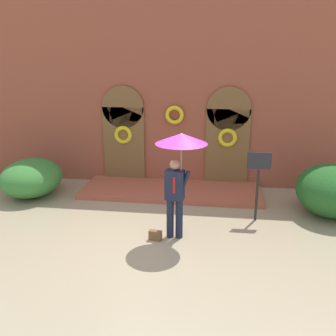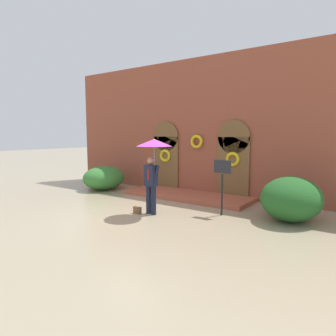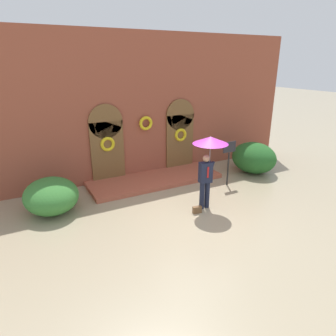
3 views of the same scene
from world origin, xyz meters
The scene contains 7 objects.
ground_plane centered at (0.00, 0.00, 0.00)m, with size 80.00×80.00×0.00m, color tan.
building_facade centered at (0.00, 4.15, 2.68)m, with size 14.00×2.30×5.60m.
person_with_umbrella centered at (0.54, 0.28, 1.91)m, with size 1.10×1.10×2.36m.
handbag centered at (0.04, 0.08, 0.11)m, with size 0.28×0.12×0.22m, color brown.
sign_post centered at (2.30, 1.45, 1.16)m, with size 0.56×0.06×1.72m.
shrub_left centered at (-3.96, 2.35, 0.53)m, with size 1.67×1.97×1.07m, color #387A33.
shrub_right centered at (4.19, 2.08, 0.64)m, with size 1.70×1.98×1.29m, color #235B23.
Camera 1 is at (1.32, -7.26, 3.86)m, focal length 40.00 mm.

